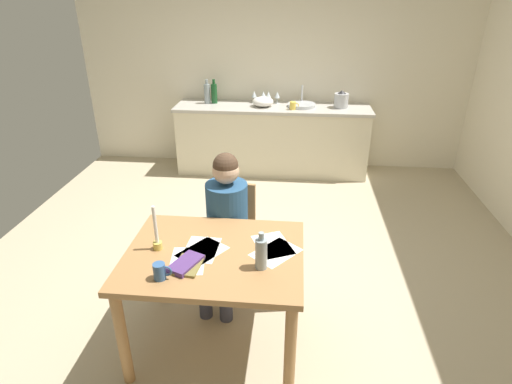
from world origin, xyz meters
TOP-DOWN VIEW (x-y plane):
  - ground_plane at (0.00, 0.00)m, footprint 5.20×5.20m
  - wall_back at (0.00, 2.60)m, footprint 5.20×0.12m
  - kitchen_counter at (0.00, 2.24)m, footprint 2.53×0.64m
  - dining_table at (-0.17, -0.93)m, footprint 1.14×0.89m
  - chair_at_table at (-0.18, -0.24)m, footprint 0.44×0.44m
  - person_seated at (-0.20, -0.39)m, footprint 0.36×0.61m
  - coffee_mug at (-0.43, -1.22)m, footprint 0.11×0.07m
  - candlestick at (-0.54, -0.92)m, footprint 0.06×0.06m
  - book_magazine at (-0.32, -1.08)m, footprint 0.20×0.26m
  - book_cookery at (-0.30, -1.09)m, footprint 0.17×0.23m
  - paper_letter at (-0.26, -0.90)m, footprint 0.22×0.30m
  - paper_bill at (0.19, -0.80)m, footprint 0.31×0.36m
  - paper_envelope at (-0.25, -0.93)m, footprint 0.34×0.36m
  - paper_receipt at (-0.32, -1.03)m, footprint 0.25×0.32m
  - paper_notice at (0.22, -0.89)m, footprint 0.35×0.36m
  - wine_bottle_on_table at (0.14, -1.06)m, footprint 0.07×0.07m
  - sink_unit at (0.37, 2.24)m, footprint 0.36×0.36m
  - bottle_oil at (-0.87, 2.30)m, footprint 0.08×0.08m
  - bottle_vinegar at (-0.78, 2.32)m, footprint 0.08×0.08m
  - mixing_bowl at (-0.12, 2.21)m, footprint 0.27×0.27m
  - stovetop_kettle at (0.87, 2.24)m, footprint 0.18×0.18m
  - wine_glass_near_sink at (0.05, 2.39)m, footprint 0.07×0.07m
  - wine_glass_by_kettle at (-0.07, 2.39)m, footprint 0.07×0.07m
  - wine_glass_back_left at (-0.13, 2.39)m, footprint 0.07×0.07m
  - wine_glass_back_right at (-0.26, 2.39)m, footprint 0.07×0.07m
  - teacup_on_counter at (0.27, 2.09)m, footprint 0.12×0.08m

SIDE VIEW (x-z plane):
  - ground_plane at x=0.00m, z-range -0.04..0.00m
  - kitchen_counter at x=0.00m, z-range 0.00..0.90m
  - chair_at_table at x=-0.18m, z-range 0.05..0.92m
  - dining_table at x=-0.17m, z-range 0.26..1.01m
  - person_seated at x=-0.20m, z-range 0.08..1.28m
  - paper_letter at x=-0.26m, z-range 0.75..0.75m
  - paper_bill at x=0.19m, z-range 0.75..0.75m
  - paper_envelope at x=-0.25m, z-range 0.75..0.75m
  - paper_receipt at x=-0.32m, z-range 0.75..0.75m
  - paper_notice at x=0.22m, z-range 0.75..0.75m
  - book_cookery at x=-0.30m, z-range 0.75..0.76m
  - book_magazine at x=-0.32m, z-range 0.75..0.78m
  - coffee_mug at x=-0.43m, z-range 0.75..0.85m
  - candlestick at x=-0.54m, z-range 0.68..0.99m
  - wine_bottle_on_table at x=0.14m, z-range 0.73..0.97m
  - sink_unit at x=0.37m, z-range 0.80..1.04m
  - teacup_on_counter at x=0.27m, z-range 0.90..1.00m
  - mixing_bowl at x=-0.12m, z-range 0.90..1.02m
  - stovetop_kettle at x=0.87m, z-range 0.89..1.11m
  - wine_glass_near_sink at x=0.05m, z-range 0.93..1.09m
  - wine_glass_by_kettle at x=-0.07m, z-range 0.93..1.09m
  - wine_glass_back_left at x=-0.13m, z-range 0.93..1.09m
  - wine_glass_back_right at x=-0.26m, z-range 0.93..1.09m
  - bottle_oil at x=-0.87m, z-range 0.88..1.19m
  - bottle_vinegar at x=-0.78m, z-range 0.88..1.19m
  - wall_back at x=0.00m, z-range 0.00..2.60m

